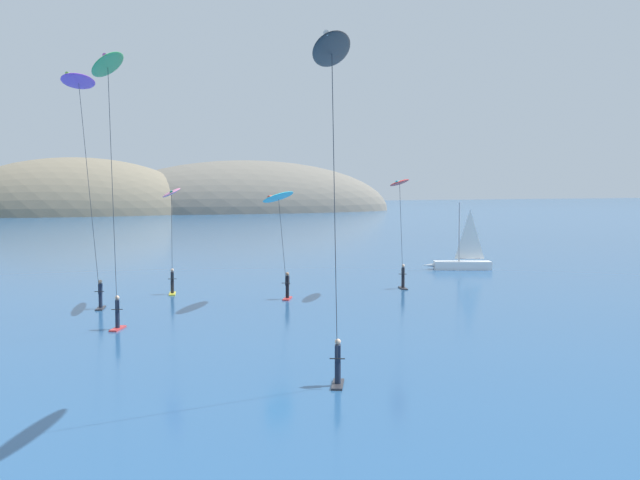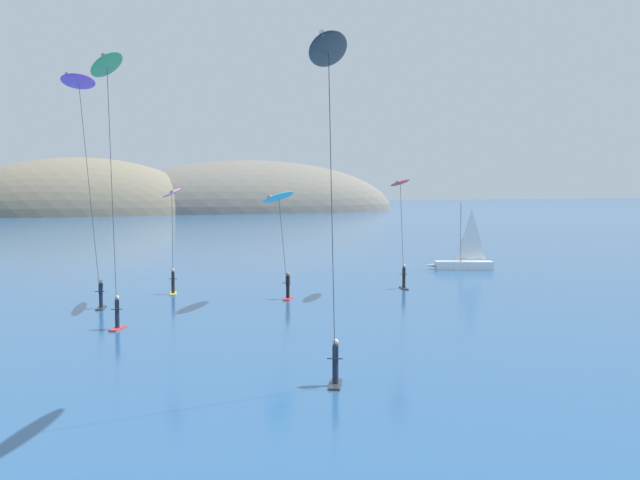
% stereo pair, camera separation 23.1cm
% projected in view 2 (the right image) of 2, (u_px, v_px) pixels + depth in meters
% --- Properties ---
extents(headland_island, '(114.78, 32.59, 27.11)m').
position_uv_depth(headland_island, '(185.00, 213.00, 201.28)').
color(headland_island, slate).
rests_on(headland_island, ground).
extents(sailboat_near, '(5.79, 3.35, 5.70)m').
position_uv_depth(sailboat_near, '(460.00, 262.00, 68.10)').
color(sailboat_near, white).
rests_on(sailboat_near, ground).
extents(kitesurfer_pink, '(2.81, 8.41, 7.10)m').
position_uv_depth(kitesurfer_pink, '(172.00, 202.00, 47.90)').
color(kitesurfer_pink, yellow).
rests_on(kitesurfer_pink, ground).
extents(kitesurfer_green, '(2.87, 8.06, 12.88)m').
position_uv_depth(kitesurfer_green, '(108.00, 87.00, 35.02)').
color(kitesurfer_green, red).
rests_on(kitesurfer_green, ground).
extents(kitesurfer_black, '(4.15, 6.63, 11.72)m').
position_uv_depth(kitesurfer_black, '(329.00, 82.00, 24.86)').
color(kitesurfer_black, '#2D2D33').
rests_on(kitesurfer_black, ground).
extents(kitesurfer_red, '(4.05, 5.53, 7.65)m').
position_uv_depth(kitesurfer_red, '(401.00, 193.00, 52.37)').
color(kitesurfer_red, '#2D2D33').
rests_on(kitesurfer_red, ground).
extents(kitesurfer_purple, '(3.63, 8.28, 12.77)m').
position_uv_depth(kitesurfer_purple, '(81.00, 101.00, 41.46)').
color(kitesurfer_purple, '#2D2D33').
rests_on(kitesurfer_purple, ground).
extents(kitesurfer_cyan, '(4.18, 5.14, 6.90)m').
position_uv_depth(kitesurfer_cyan, '(280.00, 204.00, 48.11)').
color(kitesurfer_cyan, red).
rests_on(kitesurfer_cyan, ground).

